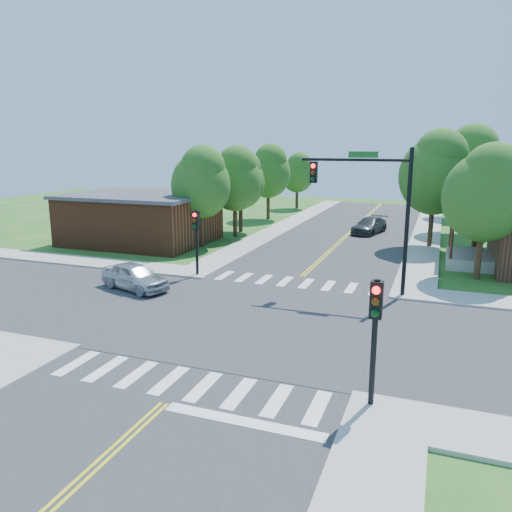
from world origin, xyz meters
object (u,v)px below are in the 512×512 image
at_px(signal_pole_nw, 196,230).
at_px(car_silver, 135,277).
at_px(signal_mast_ne, 372,197).
at_px(signal_pole_se, 375,320).
at_px(car_dgrey, 369,226).

distance_m(signal_pole_nw, car_silver, 4.39).
height_order(signal_mast_ne, signal_pole_se, signal_mast_ne).
relative_size(signal_pole_se, car_dgrey, 0.79).
relative_size(signal_pole_se, signal_pole_nw, 1.00).
relative_size(signal_mast_ne, car_silver, 1.66).
bearing_deg(car_dgrey, signal_mast_ne, -68.50).
xyz_separation_m(signal_mast_ne, car_dgrey, (-2.35, 17.41, -4.20)).
xyz_separation_m(signal_mast_ne, signal_pole_nw, (-9.51, -0.01, -2.19)).
distance_m(signal_mast_ne, signal_pole_se, 11.55).
xyz_separation_m(signal_pole_nw, car_silver, (-1.78, -3.49, -1.97)).
bearing_deg(signal_mast_ne, car_dgrey, 97.68).
bearing_deg(signal_mast_ne, signal_pole_nw, -179.93).
xyz_separation_m(signal_pole_se, signal_pole_nw, (-11.20, 11.20, 0.00)).
xyz_separation_m(signal_pole_se, car_dgrey, (-4.03, 28.62, -2.01)).
distance_m(signal_mast_ne, car_silver, 12.54).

